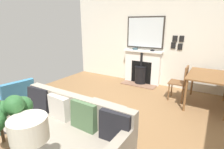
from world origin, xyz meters
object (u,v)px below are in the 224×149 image
object	(u,v)px
armchair_accent	(16,96)
potted_plant	(0,124)
sofa	(63,134)
ottoman	(101,114)
mantel_bowl_near	(135,49)
fireplace	(142,69)
mantel_bowl_far	(152,50)
dining_table	(209,78)
dining_chair_near_fireplace	(182,80)
table_lamp_far_end	(29,131)

from	to	relation	value
armchair_accent	potted_plant	world-z (taller)	potted_plant
sofa	ottoman	distance (m)	0.93
mantel_bowl_near	sofa	bearing A→B (deg)	8.63
fireplace	ottoman	xyz separation A→B (m)	(2.65, 0.28, -0.22)
mantel_bowl_far	fireplace	bearing A→B (deg)	-87.15
dining_table	dining_chair_near_fireplace	size ratio (longest dim) A/B	1.33
potted_plant	ottoman	bearing A→B (deg)	-170.05
dining_table	dining_chair_near_fireplace	distance (m)	0.58
mantel_bowl_near	potted_plant	bearing A→B (deg)	10.91
sofa	potted_plant	world-z (taller)	potted_plant
fireplace	mantel_bowl_far	size ratio (longest dim) A/B	9.68
dining_chair_near_fireplace	armchair_accent	bearing A→B (deg)	-47.42
armchair_accent	potted_plant	bearing A→B (deg)	59.05
mantel_bowl_near	ottoman	size ratio (longest dim) A/B	0.20
mantel_bowl_far	dining_chair_near_fireplace	distance (m)	1.37
armchair_accent	dining_chair_near_fireplace	world-z (taller)	dining_chair_near_fireplace
fireplace	dining_chair_near_fireplace	xyz separation A→B (m)	(0.72, 1.31, 0.06)
armchair_accent	dining_chair_near_fireplace	xyz separation A→B (m)	(-2.51, 2.73, 0.08)
mantel_bowl_far	dining_chair_near_fireplace	bearing A→B (deg)	54.29
mantel_bowl_near	armchair_accent	world-z (taller)	mantel_bowl_near
ottoman	dining_chair_near_fireplace	size ratio (longest dim) A/B	0.92
mantel_bowl_far	potted_plant	world-z (taller)	potted_plant
mantel_bowl_near	potted_plant	distance (m)	4.52
mantel_bowl_near	dining_table	size ratio (longest dim) A/B	0.14
sofa	ottoman	size ratio (longest dim) A/B	2.42
armchair_accent	dining_chair_near_fireplace	size ratio (longest dim) A/B	0.89
fireplace	dining_chair_near_fireplace	distance (m)	1.49
mantel_bowl_near	potted_plant	xyz separation A→B (m)	(4.44, 0.86, 0.02)
table_lamp_far_end	dining_table	world-z (taller)	table_lamp_far_end
sofa	dining_chair_near_fireplace	world-z (taller)	dining_chair_near_fireplace
fireplace	armchair_accent	distance (m)	3.52
ottoman	armchair_accent	xyz separation A→B (m)	(0.57, -1.70, 0.20)
potted_plant	fireplace	bearing A→B (deg)	-172.37
table_lamp_far_end	potted_plant	bearing A→B (deg)	-83.13
sofa	ottoman	xyz separation A→B (m)	(-0.92, 0.00, -0.14)
fireplace	armchair_accent	xyz separation A→B (m)	(3.22, -1.42, -0.02)
table_lamp_far_end	ottoman	bearing A→B (deg)	-160.24
fireplace	dining_table	size ratio (longest dim) A/B	1.03
fireplace	ottoman	size ratio (longest dim) A/B	1.50
fireplace	armchair_accent	world-z (taller)	fireplace
ottoman	dining_chair_near_fireplace	xyz separation A→B (m)	(-1.94, 1.03, 0.28)
dining_table	mantel_bowl_near	bearing A→B (deg)	-108.84
potted_plant	dining_table	bearing A→B (deg)	160.94
dining_table	dining_chair_near_fireplace	world-z (taller)	dining_chair_near_fireplace
fireplace	potted_plant	xyz separation A→B (m)	(4.43, 0.59, 0.65)
armchair_accent	potted_plant	distance (m)	2.44
table_lamp_far_end	dining_chair_near_fireplace	world-z (taller)	table_lamp_far_end
fireplace	mantel_bowl_far	world-z (taller)	mantel_bowl_far
mantel_bowl_far	potted_plant	size ratio (longest dim) A/B	0.21
armchair_accent	dining_table	xyz separation A→B (m)	(-2.51, 3.29, 0.23)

